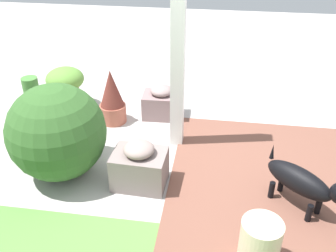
% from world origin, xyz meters
% --- Properties ---
extents(ground_plane, '(12.00, 12.00, 0.00)m').
position_xyz_m(ground_plane, '(0.00, 0.00, 0.00)').
color(ground_plane, '#B1ABA6').
extents(brick_path, '(1.80, 2.40, 0.02)m').
position_xyz_m(brick_path, '(-0.73, 0.48, 0.01)').
color(brick_path, brown).
rests_on(brick_path, ground).
extents(porch_pillar, '(0.13, 0.13, 2.12)m').
position_xyz_m(porch_pillar, '(0.19, -0.21, 1.06)').
color(porch_pillar, white).
rests_on(porch_pillar, ground).
extents(stone_planter_nearest, '(0.45, 0.36, 0.40)m').
position_xyz_m(stone_planter_nearest, '(0.45, -0.76, 0.18)').
color(stone_planter_nearest, gray).
rests_on(stone_planter_nearest, ground).
extents(stone_planter_mid, '(0.49, 0.37, 0.45)m').
position_xyz_m(stone_planter_mid, '(0.44, 0.53, 0.20)').
color(stone_planter_mid, gray).
rests_on(stone_planter_mid, ground).
extents(round_shrub, '(0.90, 0.90, 0.90)m').
position_xyz_m(round_shrub, '(1.21, 0.47, 0.45)').
color(round_shrub, '#325C27').
rests_on(round_shrub, ground).
extents(terracotta_pot_broad, '(0.46, 0.46, 0.52)m').
position_xyz_m(terracotta_pot_broad, '(1.66, -0.82, 0.30)').
color(terracotta_pot_broad, '#B8663F').
rests_on(terracotta_pot_broad, ground).
extents(terracotta_pot_spiky, '(0.31, 0.31, 0.65)m').
position_xyz_m(terracotta_pot_spiky, '(0.99, -0.55, 0.31)').
color(terracotta_pot_spiky, '#A95946').
rests_on(terracotta_pot_spiky, ground).
extents(terracotta_pot_tall, '(0.31, 0.31, 0.65)m').
position_xyz_m(terracotta_pot_tall, '(1.77, -0.21, 0.23)').
color(terracotta_pot_tall, '#9F5A2F').
rests_on(terracotta_pot_tall, ground).
extents(dog, '(0.63, 0.59, 0.50)m').
position_xyz_m(dog, '(-0.96, 0.67, 0.29)').
color(dog, black).
rests_on(dog, ground).
extents(ceramic_urn, '(0.29, 0.29, 0.42)m').
position_xyz_m(ceramic_urn, '(-0.57, 1.30, 0.21)').
color(ceramic_urn, beige).
rests_on(ceramic_urn, ground).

